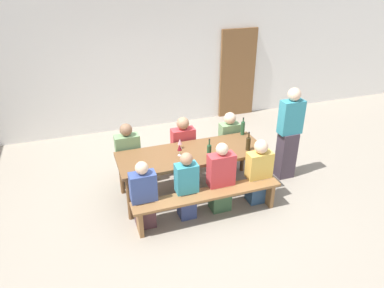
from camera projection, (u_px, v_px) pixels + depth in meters
The scene contains 20 objects.
ground_plane at pixel (192, 192), 5.96m from camera, with size 24.00×24.00×0.00m, color gray.
back_wall at pixel (147, 56), 7.75m from camera, with size 14.00×0.20×3.20m, color white.
wooden_door at pixel (238, 74), 8.52m from camera, with size 0.90×0.06×2.10m, color brown.
tasting_table at pixel (192, 156), 5.65m from camera, with size 2.35×0.83×0.75m.
bench_near at pixel (208, 198), 5.19m from camera, with size 2.25×0.30×0.45m.
bench_far at pixel (179, 153), 6.39m from camera, with size 2.25×0.30×0.45m.
wine_bottle_0 at pixel (243, 128), 6.14m from camera, with size 0.07×0.07×0.32m.
wine_bottle_1 at pixel (248, 143), 5.64m from camera, with size 0.07×0.07×0.31m.
wine_bottle_2 at pixel (209, 151), 5.43m from camera, with size 0.07×0.07×0.31m.
wine_glass_0 at pixel (223, 149), 5.45m from camera, with size 0.07×0.07×0.17m.
wine_glass_1 at pixel (180, 148), 5.47m from camera, with size 0.07×0.07×0.19m.
wine_glass_2 at pixel (180, 142), 5.69m from camera, with size 0.07×0.07×0.17m.
seated_guest_near_0 at pixel (144, 197), 4.99m from camera, with size 0.37×0.24×1.06m.
seated_guest_near_1 at pixel (187, 187), 5.16m from camera, with size 0.32×0.24×1.08m.
seated_guest_near_2 at pixel (221, 179), 5.31m from camera, with size 0.40×0.24×1.14m.
seated_guest_near_3 at pixel (258, 173), 5.51m from camera, with size 0.39×0.24×1.08m.
seated_guest_far_0 at pixel (128, 157), 5.91m from camera, with size 0.40×0.24×1.14m.
seated_guest_far_1 at pixel (183, 148), 6.20m from camera, with size 0.40×0.24×1.12m.
seated_guest_far_2 at pixel (229, 141), 6.46m from camera, with size 0.35×0.24×1.09m.
standing_host at pixel (289, 135), 6.04m from camera, with size 0.39×0.24×1.65m.
Camera 1 is at (-1.63, -4.66, 3.43)m, focal length 33.22 mm.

